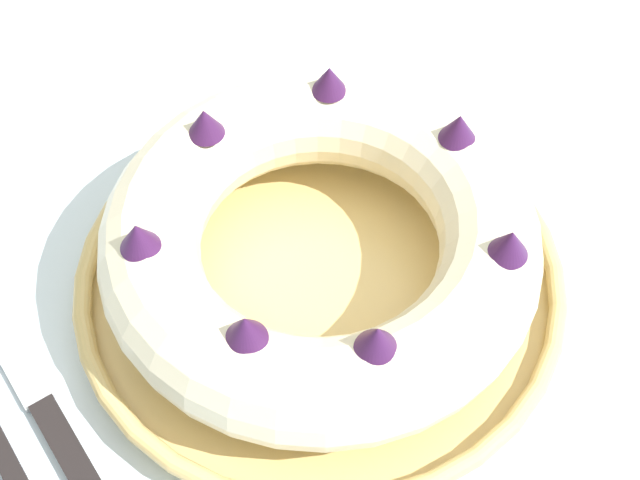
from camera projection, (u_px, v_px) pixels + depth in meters
The scene contains 4 objects.
dining_table at pixel (323, 348), 0.69m from camera, with size 1.36×0.98×0.77m.
serving_dish at pixel (320, 281), 0.59m from camera, with size 0.32×0.32×0.03m.
bundt_cake at pixel (320, 239), 0.55m from camera, with size 0.28×0.28×0.08m.
cake_knife at pixel (44, 407), 0.55m from camera, with size 0.02×0.17×0.01m.
Camera 1 is at (-0.20, -0.28, 1.27)m, focal length 50.00 mm.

